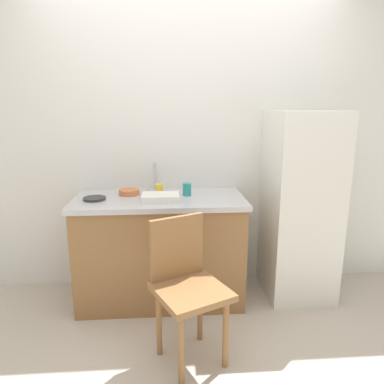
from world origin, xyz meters
name	(u,v)px	position (x,y,z in m)	size (l,w,h in m)	color
ground_plane	(196,346)	(0.00, 0.00, 0.00)	(8.00, 8.00, 0.00)	#BCB2A3
back_wall	(187,134)	(0.00, 1.00, 1.32)	(4.80, 0.10, 2.64)	silver
cabinet_base	(161,251)	(-0.24, 0.65, 0.41)	(1.28, 0.60, 0.82)	olive
countertop	(160,200)	(-0.24, 0.65, 0.84)	(1.32, 0.64, 0.04)	#B7B7BC
faucet	(155,177)	(-0.27, 0.90, 0.98)	(0.02, 0.02, 0.23)	#B7B7BC
refrigerator	(300,206)	(0.90, 0.67, 0.76)	(0.52, 0.56, 1.52)	silver
chair	(187,283)	(-0.07, -0.07, 0.50)	(0.53, 0.53, 0.89)	olive
dish_tray	(161,197)	(-0.23, 0.55, 0.88)	(0.28, 0.20, 0.05)	white
terracotta_bowl	(129,192)	(-0.48, 0.76, 0.88)	(0.16, 0.16, 0.04)	#C67042
hotplate	(95,199)	(-0.73, 0.61, 0.87)	(0.17, 0.17, 0.02)	#2D2D2D
cup_teal	(187,189)	(-0.02, 0.70, 0.91)	(0.07, 0.07, 0.10)	teal
cup_yellow	(159,189)	(-0.24, 0.74, 0.90)	(0.06, 0.06, 0.09)	yellow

